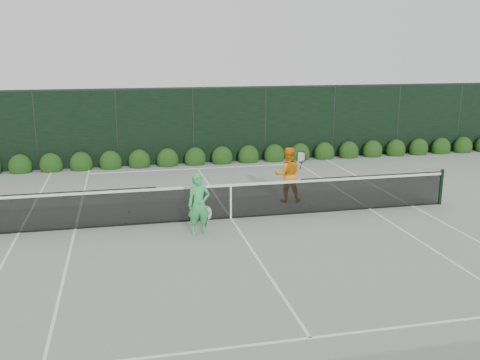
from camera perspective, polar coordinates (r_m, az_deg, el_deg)
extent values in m
plane|color=gray|center=(14.73, -0.98, -4.12)|extent=(80.00, 80.00, 0.00)
cylinder|color=black|center=(17.00, 20.65, -0.69)|extent=(0.10, 0.10, 1.07)
cube|color=black|center=(14.38, -17.64, -3.13)|extent=(4.40, 0.01, 1.02)
cube|color=black|center=(14.59, -0.99, -2.33)|extent=(4.00, 0.01, 0.96)
cube|color=black|center=(15.93, 13.99, -1.25)|extent=(4.40, 0.01, 1.02)
cube|color=white|center=(14.47, -1.00, -0.56)|extent=(12.80, 0.03, 0.07)
cube|color=black|center=(14.72, -0.98, -4.04)|extent=(12.80, 0.02, 0.04)
cube|color=white|center=(14.59, -0.99, -2.41)|extent=(0.05, 0.03, 0.91)
imported|color=#38C05C|center=(13.34, -4.42, -2.61)|extent=(0.59, 0.41, 1.55)
torus|color=beige|center=(13.54, -3.62, -3.57)|extent=(0.30, 0.12, 0.30)
cylinder|color=black|center=(13.62, -3.60, -4.53)|extent=(0.10, 0.03, 0.30)
imported|color=orange|center=(16.21, 5.12, 0.58)|extent=(0.90, 0.75, 1.67)
torus|color=black|center=(16.01, 6.57, 2.48)|extent=(0.27, 0.19, 0.30)
cylinder|color=black|center=(16.06, 6.55, 1.65)|extent=(0.10, 0.03, 0.30)
cube|color=white|center=(14.71, -22.50, -5.22)|extent=(0.06, 23.77, 0.01)
cube|color=white|center=(16.66, 17.86, -2.64)|extent=(0.06, 23.77, 0.01)
cube|color=white|center=(14.52, -17.16, -5.00)|extent=(0.06, 23.77, 0.01)
cube|color=white|center=(16.02, 13.61, -3.00)|extent=(0.06, 23.77, 0.01)
cube|color=white|center=(26.16, -6.22, 3.81)|extent=(11.03, 0.06, 0.01)
cube|color=white|center=(20.82, -4.51, 1.24)|extent=(8.23, 0.06, 0.01)
cube|color=white|center=(9.06, 7.50, -16.36)|extent=(8.23, 0.06, 0.01)
cube|color=white|center=(14.73, -0.98, -4.10)|extent=(0.06, 12.80, 0.01)
cube|color=black|center=(21.63, -5.00, 5.73)|extent=(32.00, 0.06, 3.00)
cube|color=#262826|center=(21.46, -5.09, 9.77)|extent=(32.00, 0.06, 0.06)
cylinder|color=#262826|center=(21.68, -20.98, 4.88)|extent=(0.08, 0.08, 3.00)
cylinder|color=#262826|center=(21.45, -13.01, 5.36)|extent=(0.08, 0.08, 3.00)
cylinder|color=#262826|center=(21.63, -5.00, 5.73)|extent=(0.08, 0.08, 3.00)
cylinder|color=#262826|center=(22.21, 2.73, 5.98)|extent=(0.08, 0.08, 3.00)
cylinder|color=#262826|center=(23.18, 9.95, 6.12)|extent=(0.08, 0.08, 3.00)
cylinder|color=#262826|center=(24.47, 16.50, 6.16)|extent=(0.08, 0.08, 3.00)
cylinder|color=#262826|center=(26.05, 22.32, 6.13)|extent=(0.08, 0.08, 3.00)
ellipsoid|color=#15330E|center=(21.66, -22.38, 1.33)|extent=(0.86, 0.65, 0.94)
ellipsoid|color=#15330E|center=(21.49, -19.50, 1.50)|extent=(0.86, 0.65, 0.94)
ellipsoid|color=#15330E|center=(21.38, -16.57, 1.66)|extent=(0.86, 0.65, 0.94)
ellipsoid|color=#15330E|center=(21.33, -13.63, 1.82)|extent=(0.86, 0.65, 0.94)
ellipsoid|color=#15330E|center=(21.33, -10.68, 1.97)|extent=(0.86, 0.65, 0.94)
ellipsoid|color=#15330E|center=(21.39, -7.73, 2.12)|extent=(0.86, 0.65, 0.94)
ellipsoid|color=#15330E|center=(21.50, -4.81, 2.26)|extent=(0.86, 0.65, 0.94)
ellipsoid|color=#15330E|center=(21.67, -1.92, 2.39)|extent=(0.86, 0.65, 0.94)
ellipsoid|color=#15330E|center=(21.90, 0.91, 2.52)|extent=(0.86, 0.65, 0.94)
ellipsoid|color=#15330E|center=(22.17, 3.68, 2.64)|extent=(0.86, 0.65, 0.94)
ellipsoid|color=#15330E|center=(22.50, 6.37, 2.74)|extent=(0.86, 0.65, 0.94)
ellipsoid|color=#15330E|center=(22.87, 8.99, 2.84)|extent=(0.86, 0.65, 0.94)
ellipsoid|color=#15330E|center=(23.29, 11.51, 2.93)|extent=(0.86, 0.65, 0.94)
ellipsoid|color=#15330E|center=(23.76, 13.94, 3.01)|extent=(0.86, 0.65, 0.94)
ellipsoid|color=#15330E|center=(24.27, 16.27, 3.09)|extent=(0.86, 0.65, 0.94)
ellipsoid|color=#15330E|center=(24.81, 18.51, 3.15)|extent=(0.86, 0.65, 0.94)
ellipsoid|color=#15330E|center=(25.39, 20.65, 3.21)|extent=(0.86, 0.65, 0.94)
ellipsoid|color=#15330E|center=(26.00, 22.68, 3.26)|extent=(0.86, 0.65, 0.94)
sphere|color=#E5F636|center=(16.05, 7.46, -2.59)|extent=(0.07, 0.07, 0.07)
sphere|color=#E5F636|center=(14.57, -12.06, -4.49)|extent=(0.07, 0.07, 0.07)
sphere|color=#E5F636|center=(14.58, -8.34, -4.31)|extent=(0.07, 0.07, 0.07)
sphere|color=#E5F636|center=(14.73, -5.46, -4.05)|extent=(0.07, 0.07, 0.07)
sphere|color=#E5F636|center=(15.53, -11.75, -3.33)|extent=(0.07, 0.07, 0.07)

